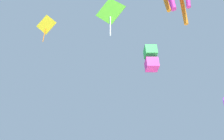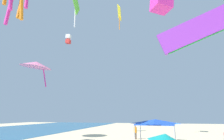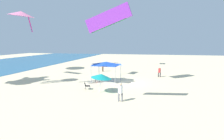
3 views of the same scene
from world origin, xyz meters
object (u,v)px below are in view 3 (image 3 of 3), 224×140
person_watching_sky (159,71)px  kite_delta_pink (21,14)px  folding_chair_left_of_tent (87,85)px  person_beachcomber (103,66)px  beach_umbrella (101,76)px  person_near_umbrella (120,91)px  folding_chair_near_cooler (97,79)px  kite_parafoil_purple (108,19)px  canopy_tent (106,64)px

person_watching_sky → kite_delta_pink: kite_delta_pink is taller
folding_chair_left_of_tent → person_beachcomber: size_ratio=0.45×
beach_umbrella → person_near_umbrella: beach_umbrella is taller
folding_chair_near_cooler → person_watching_sky: 10.15m
folding_chair_near_cooler → person_beachcomber: size_ratio=0.45×
person_near_umbrella → kite_parafoil_purple: (-1.47, 0.76, 6.13)m
canopy_tent → person_near_umbrella: (-7.60, -3.22, -1.52)m
person_beachcomber → person_near_umbrella: 17.64m
kite_delta_pink → canopy_tent: bearing=83.2°
canopy_tent → folding_chair_left_of_tent: (-4.17, 1.29, -2.06)m
person_near_umbrella → folding_chair_left_of_tent: bearing=135.4°
canopy_tent → person_near_umbrella: bearing=-157.1°
canopy_tent → kite_parafoil_purple: kite_parafoil_purple is taller
beach_umbrella → person_near_umbrella: 3.68m
beach_umbrella → person_near_umbrella: (-2.57, -2.51, -0.77)m
kite_parafoil_purple → kite_delta_pink: kite_delta_pink is taller
folding_chair_near_cooler → folding_chair_left_of_tent: size_ratio=1.00×
canopy_tent → kite_delta_pink: (5.30, 16.68, 7.79)m
canopy_tent → beach_umbrella: canopy_tent is taller
beach_umbrella → person_beachcomber: beach_umbrella is taller
kite_delta_pink → folding_chair_near_cooler: bearing=80.7°
person_beachcomber → kite_delta_pink: (-3.62, 13.71, 9.26)m
person_watching_sky → kite_parafoil_purple: (-14.54, 4.65, 6.23)m
beach_umbrella → kite_parafoil_purple: bearing=-156.6°
folding_chair_near_cooler → kite_parafoil_purple: bearing=98.3°
kite_parafoil_purple → folding_chair_left_of_tent: bearing=-49.0°
folding_chair_left_of_tent → person_near_umbrella: bearing=-144.3°
folding_chair_near_cooler → kite_delta_pink: bearing=-34.5°
beach_umbrella → person_beachcomber: size_ratio=1.23×
canopy_tent → person_near_umbrella: canopy_tent is taller
canopy_tent → kite_parafoil_purple: (-9.07, -2.45, 4.61)m
folding_chair_near_cooler → person_near_umbrella: bearing=106.9°
beach_umbrella → person_watching_sky: beach_umbrella is taller
folding_chair_left_of_tent → person_watching_sky: (9.64, -8.40, 0.45)m
canopy_tent → kite_parafoil_purple: 10.47m
folding_chair_left_of_tent → person_beachcomber: (13.09, 1.68, 0.59)m
kite_delta_pink → kite_parafoil_purple: bearing=63.9°
beach_umbrella → folding_chair_near_cooler: beach_umbrella is taller
person_beachcomber → kite_delta_pink: size_ratio=0.34×
canopy_tent → beach_umbrella: size_ratio=1.58×
beach_umbrella → kite_delta_pink: kite_delta_pink is taller
kite_parafoil_purple → person_beachcomber: bearing=-69.6°
beach_umbrella → folding_chair_left_of_tent: 2.54m
beach_umbrella → folding_chair_near_cooler: size_ratio=2.72×
folding_chair_near_cooler → person_beachcomber: 9.50m
person_watching_sky → kite_delta_pink: size_ratio=0.30×
folding_chair_near_cooler → folding_chair_left_of_tent: 3.79m
folding_chair_near_cooler → person_beachcomber: (9.30, 1.81, 0.59)m
folding_chair_left_of_tent → person_near_umbrella: person_near_umbrella is taller
canopy_tent → folding_chair_near_cooler: size_ratio=4.29×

